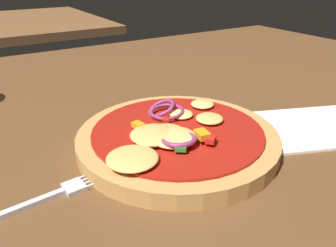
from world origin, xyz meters
TOP-DOWN VIEW (x-y plane):
  - dining_table at (0.00, 0.00)m, footprint 1.40×1.00m
  - pizza at (0.02, -0.04)m, footprint 0.22×0.22m
  - fork at (-0.15, -0.06)m, footprint 0.19×0.03m
  - napkin at (0.19, -0.09)m, footprint 0.18×0.16m

SIDE VIEW (x-z plane):
  - dining_table at x=0.00m, z-range 0.00..0.03m
  - napkin at x=0.19m, z-range 0.03..0.03m
  - fork at x=-0.15m, z-range 0.03..0.03m
  - pizza at x=0.02m, z-range 0.02..0.06m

